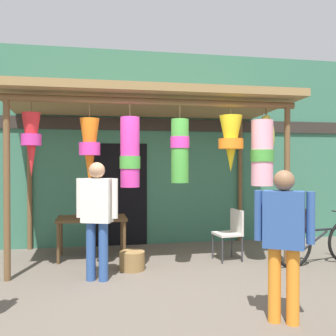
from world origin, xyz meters
The scene contains 10 objects.
ground_plane centered at (0.00, 0.00, 0.00)m, with size 30.00×30.00×0.00m, color #60564C.
shop_facade centered at (0.00, 2.38, 1.92)m, with size 12.72×0.29×3.84m.
market_stall_canopy centered at (0.00, 0.93, 2.35)m, with size 4.67×2.49×2.76m.
display_table centered at (-1.04, 1.32, 0.62)m, with size 1.16×0.73×0.70m.
flower_heap_on_table centered at (-0.96, 1.34, 0.75)m, with size 0.67×0.47×0.11m.
folding_chair centered at (1.25, 0.72, 0.50)m, with size 0.45×0.45×0.84m.
wicker_basket_by_table centered at (-0.44, 0.44, 0.14)m, with size 0.39×0.39×0.28m, color olive.
parked_bicycle centered at (2.55, 0.21, 0.35)m, with size 1.74×0.44×0.92m.
customer_foreground centered at (0.87, -1.81, 0.91)m, with size 0.52×0.40×1.55m.
shopper_by_bananas centered at (-0.97, -0.01, 0.96)m, with size 0.56×0.35×1.63m.
Camera 1 is at (-1.03, -5.44, 1.63)m, focal length 41.68 mm.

